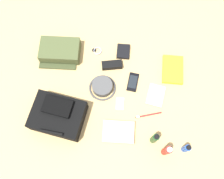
{
  "coord_description": "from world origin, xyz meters",
  "views": [
    {
      "loc": [
        -0.1,
        0.52,
        1.6
      ],
      "look_at": [
        0.0,
        0.0,
        0.04
      ],
      "focal_mm": 39.86,
      "sensor_mm": 36.0,
      "label": 1
    }
  ],
  "objects": [
    {
      "name": "media_player",
      "position": [
        -0.07,
        0.08,
        0.01
      ],
      "size": [
        0.06,
        0.09,
        0.01
      ],
      "color": "#B7B7BC",
      "rests_on": "ground_plane"
    },
    {
      "name": "paperback_novel",
      "position": [
        -0.39,
        -0.23,
        0.01
      ],
      "size": [
        0.16,
        0.22,
        0.03
      ],
      "color": "yellow",
      "rests_on": "ground_plane"
    },
    {
      "name": "folded_towel",
      "position": [
        -0.09,
        0.27,
        0.02
      ],
      "size": [
        0.22,
        0.16,
        0.04
      ],
      "primitive_type": "cube",
      "rotation": [
        0.0,
        0.0,
        0.12
      ],
      "color": "beige",
      "rests_on": "ground_plane"
    },
    {
      "name": "toothbrush",
      "position": [
        -0.26,
        0.12,
        0.01
      ],
      "size": [
        0.17,
        0.07,
        0.02
      ],
      "color": "red",
      "rests_on": "ground_plane"
    },
    {
      "name": "backpack",
      "position": [
        0.3,
        0.24,
        0.06
      ],
      "size": [
        0.34,
        0.27,
        0.15
      ],
      "color": "black",
      "rests_on": "ground_plane"
    },
    {
      "name": "cell_phone",
      "position": [
        -0.13,
        -0.09,
        0.01
      ],
      "size": [
        0.07,
        0.13,
        0.01
      ],
      "color": "black",
      "rests_on": "ground_plane"
    },
    {
      "name": "sunscreen_spray",
      "position": [
        -0.39,
        0.33,
        0.08
      ],
      "size": [
        0.04,
        0.04,
        0.17
      ],
      "color": "red",
      "rests_on": "ground_plane"
    },
    {
      "name": "deodorant_spray",
      "position": [
        -0.52,
        0.29,
        0.05
      ],
      "size": [
        0.04,
        0.04,
        0.11
      ],
      "color": "blue",
      "rests_on": "ground_plane"
    },
    {
      "name": "shampoo_bottle",
      "position": [
        -0.31,
        0.27,
        0.07
      ],
      "size": [
        0.04,
        0.04,
        0.15
      ],
      "color": "#19471E",
      "rests_on": "ground_plane"
    },
    {
      "name": "sunglasses_case",
      "position": [
        0.03,
        -0.18,
        0.02
      ],
      "size": [
        0.15,
        0.09,
        0.04
      ],
      "primitive_type": "cube",
      "rotation": [
        0.0,
        0.0,
        0.28
      ],
      "color": "black",
      "rests_on": "ground_plane"
    },
    {
      "name": "toiletry_pouch",
      "position": [
        0.41,
        -0.21,
        0.04
      ],
      "size": [
        0.29,
        0.25,
        0.09
      ],
      "color": "#47512D",
      "rests_on": "ground_plane"
    },
    {
      "name": "bucket_hat",
      "position": [
        0.07,
        -0.01,
        0.03
      ],
      "size": [
        0.18,
        0.18,
        0.06
      ],
      "color": "#4A4A4A",
      "rests_on": "ground_plane"
    },
    {
      "name": "ground_plane",
      "position": [
        0.0,
        0.0,
        -0.01
      ],
      "size": [
        2.64,
        2.02,
        0.02
      ],
      "primitive_type": "cube",
      "color": "tan",
      "rests_on": "ground"
    },
    {
      "name": "wristwatch",
      "position": [
        0.16,
        -0.28,
        0.01
      ],
      "size": [
        0.07,
        0.06,
        0.01
      ],
      "color": "#99999E",
      "rests_on": "ground_plane"
    },
    {
      "name": "wallet",
      "position": [
        -0.02,
        -0.3,
        0.01
      ],
      "size": [
        0.1,
        0.12,
        0.02
      ],
      "primitive_type": "cube",
      "rotation": [
        0.0,
        0.0,
        0.09
      ],
      "color": "black",
      "rests_on": "ground_plane"
    },
    {
      "name": "notepad",
      "position": [
        -0.29,
        -0.02,
        0.01
      ],
      "size": [
        0.12,
        0.16,
        0.02
      ],
      "primitive_type": "cube",
      "rotation": [
        0.0,
        0.0,
        -0.09
      ],
      "color": "beige",
      "rests_on": "ground_plane"
    }
  ]
}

